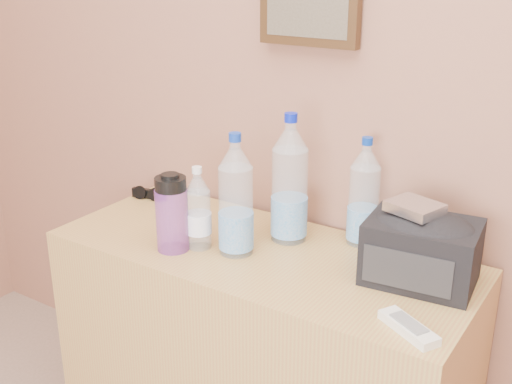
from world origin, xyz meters
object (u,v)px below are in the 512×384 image
toiletry_bag (422,248)px  foil_packet (415,207)px  pet_large_b (290,185)px  pet_small (198,213)px  nalgene_bottle (172,213)px  ac_remote (408,328)px  dresser (260,362)px  pet_large_d (236,201)px  pet_large_c (364,197)px  sunglasses (149,194)px

toiletry_bag → foil_packet: 0.11m
pet_large_b → pet_small: bearing=-134.8°
nalgene_bottle → foil_packet: (0.61, 0.19, 0.09)m
toiletry_bag → foil_packet: (-0.03, -0.00, 0.10)m
ac_remote → toiletry_bag: toiletry_bag is taller
dresser → pet_large_d: pet_large_d is taller
pet_large_c → toiletry_bag: (0.22, -0.13, -0.05)m
pet_large_c → ac_remote: bearing=-52.7°
nalgene_bottle → toiletry_bag: size_ratio=0.83×
pet_large_c → nalgene_bottle: pet_large_c is taller
nalgene_bottle → pet_large_c: bearing=37.8°
pet_large_b → nalgene_bottle: pet_large_b is taller
toiletry_bag → pet_large_d: bearing=-172.4°
dresser → pet_large_c: (0.21, 0.20, 0.51)m
sunglasses → ac_remote: 1.06m
pet_small → ac_remote: pet_small is taller
pet_large_b → pet_large_c: size_ratio=1.20×
foil_packet → dresser: bearing=-170.3°
toiletry_bag → foil_packet: size_ratio=2.23×
pet_large_c → ac_remote: 0.48m
sunglasses → ac_remote: size_ratio=0.81×
foil_packet → toiletry_bag: bearing=6.2°
pet_large_c → pet_small: 0.46m
pet_small → foil_packet: (0.56, 0.14, 0.09)m
ac_remote → pet_small: bearing=-158.7°
nalgene_bottle → sunglasses: size_ratio=1.78×
dresser → pet_small: pet_small is taller
nalgene_bottle → ac_remote: size_ratio=1.44×
dresser → toiletry_bag: (0.43, 0.07, 0.46)m
pet_large_d → ac_remote: bearing=-12.5°
pet_small → nalgene_bottle: (-0.05, -0.05, 0.00)m
nalgene_bottle → foil_packet: bearing=17.6°
pet_large_b → dresser: bearing=-103.9°
nalgene_bottle → toiletry_bag: (0.64, 0.20, -0.02)m
pet_large_b → pet_large_c: pet_large_b is taller
pet_large_b → foil_packet: 0.38m
pet_large_c → nalgene_bottle: (-0.42, -0.33, -0.03)m
pet_large_b → nalgene_bottle: size_ratio=1.68×
pet_large_b → toiletry_bag: 0.41m
ac_remote → toiletry_bag: size_ratio=0.57×
dresser → pet_large_c: pet_large_c is taller
pet_small → pet_large_d: bearing=15.5°
sunglasses → foil_packet: bearing=-17.5°
dresser → nalgene_bottle: nalgene_bottle is taller
pet_large_d → nalgene_bottle: (-0.16, -0.08, -0.04)m
ac_remote → toiletry_bag: 0.26m
pet_large_d → nalgene_bottle: size_ratio=1.54×
pet_large_d → pet_small: (-0.11, -0.03, -0.05)m
pet_large_c → foil_packet: size_ratio=2.59×
pet_large_c → sunglasses: pet_large_c is taller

